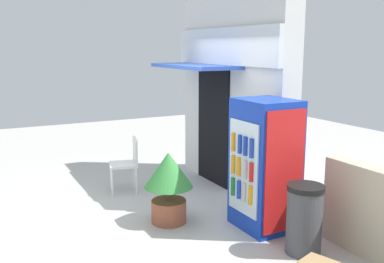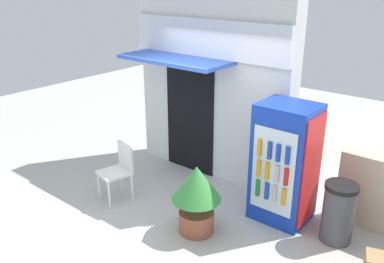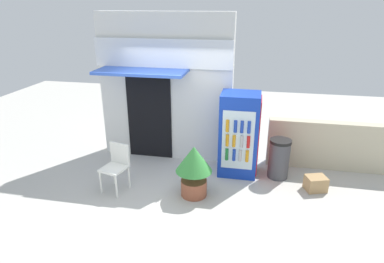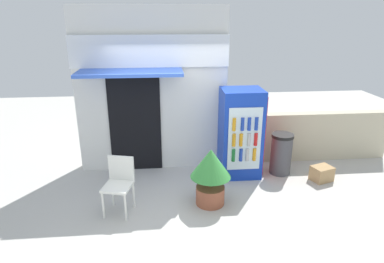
{
  "view_description": "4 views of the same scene",
  "coord_description": "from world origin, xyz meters",
  "views": [
    {
      "loc": [
        5.63,
        -2.37,
        2.35
      ],
      "look_at": [
        0.16,
        0.48,
        1.16
      ],
      "focal_mm": 40.81,
      "sensor_mm": 36.0,
      "label": 1
    },
    {
      "loc": [
        3.42,
        -3.76,
        3.28
      ],
      "look_at": [
        0.03,
        0.43,
        1.2
      ],
      "focal_mm": 38.13,
      "sensor_mm": 36.0,
      "label": 2
    },
    {
      "loc": [
        1.48,
        -5.2,
        3.33
      ],
      "look_at": [
        0.37,
        0.41,
        1.08
      ],
      "focal_mm": 30.69,
      "sensor_mm": 36.0,
      "label": 3
    },
    {
      "loc": [
        -0.26,
        -4.89,
        3.02
      ],
      "look_at": [
        0.24,
        0.51,
        1.09
      ],
      "focal_mm": 31.21,
      "sensor_mm": 36.0,
      "label": 4
    }
  ],
  "objects": [
    {
      "name": "drink_cooler",
      "position": [
        1.22,
        0.99,
        0.85
      ],
      "size": [
        0.78,
        0.71,
        1.71
      ],
      "color": "#1438B2",
      "rests_on": "ground"
    },
    {
      "name": "potted_plant_near_shop",
      "position": [
        0.49,
        -0.05,
        0.59
      ],
      "size": [
        0.66,
        0.66,
        0.98
      ],
      "color": "#995138",
      "rests_on": "ground"
    },
    {
      "name": "plastic_chair",
      "position": [
        -0.97,
        -0.11,
        0.53
      ],
      "size": [
        0.51,
        0.53,
        0.89
      ],
      "color": "white",
      "rests_on": "ground"
    },
    {
      "name": "stone_boundary_wall",
      "position": [
        3.19,
        1.57,
        0.52
      ],
      "size": [
        2.76,
        0.24,
        1.04
      ],
      "primitive_type": "cube",
      "color": "beige",
      "rests_on": "ground"
    },
    {
      "name": "storefront_building",
      "position": [
        -0.46,
        1.55,
        1.62
      ],
      "size": [
        2.91,
        1.12,
        3.17
      ],
      "color": "silver",
      "rests_on": "ground"
    },
    {
      "name": "ground",
      "position": [
        0.0,
        0.0,
        0.0
      ],
      "size": [
        16.0,
        16.0,
        0.0
      ],
      "primitive_type": "plane",
      "color": "beige"
    },
    {
      "name": "cardboard_box",
      "position": [
        2.73,
        0.56,
        0.14
      ],
      "size": [
        0.44,
        0.39,
        0.28
      ],
      "primitive_type": "cube",
      "rotation": [
        0.0,
        0.0,
        0.32
      ],
      "color": "tan",
      "rests_on": "ground"
    },
    {
      "name": "trash_bin",
      "position": [
        2.04,
        0.95,
        0.41
      ],
      "size": [
        0.43,
        0.43,
        0.82
      ],
      "color": "#47474C",
      "rests_on": "ground"
    }
  ]
}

